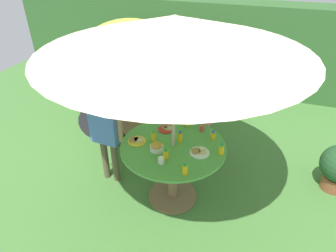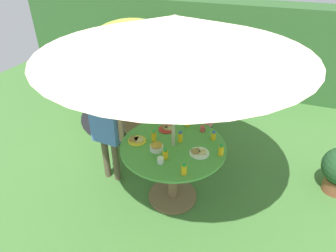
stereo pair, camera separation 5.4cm
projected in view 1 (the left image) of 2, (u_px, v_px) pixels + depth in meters
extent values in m
cube|color=#477A38|center=(173.00, 197.00, 3.54)|extent=(10.00, 10.00, 0.02)
cube|color=#33602D|center=(228.00, 46.00, 5.81)|extent=(9.00, 0.70, 1.64)
cylinder|color=brown|center=(173.00, 195.00, 3.52)|extent=(0.57, 0.57, 0.03)
cylinder|color=brown|center=(173.00, 173.00, 3.34)|extent=(0.11, 0.11, 0.73)
cylinder|color=#519E47|center=(173.00, 146.00, 3.14)|extent=(1.12, 1.12, 0.03)
cylinder|color=#B7AD8C|center=(173.00, 122.00, 2.98)|extent=(0.04, 0.04, 2.06)
cone|color=beige|center=(175.00, 34.00, 2.51)|extent=(2.42, 2.42, 0.30)
cylinder|color=brown|center=(129.00, 150.00, 3.94)|extent=(0.04, 0.04, 0.45)
cylinder|color=brown|center=(162.00, 140.00, 4.12)|extent=(0.04, 0.04, 0.45)
cylinder|color=brown|center=(118.00, 132.00, 4.29)|extent=(0.04, 0.04, 0.45)
cylinder|color=brown|center=(150.00, 125.00, 4.47)|extent=(0.04, 0.04, 0.45)
cube|color=brown|center=(139.00, 122.00, 4.08)|extent=(0.73, 0.73, 0.04)
cube|color=brown|center=(132.00, 98.00, 4.11)|extent=(0.40, 0.40, 0.48)
cube|color=brown|center=(121.00, 112.00, 3.87)|extent=(0.38, 0.38, 0.03)
cube|color=brown|center=(155.00, 104.00, 4.05)|extent=(0.38, 0.38, 0.03)
ellipsoid|color=#B2C63F|center=(132.00, 71.00, 4.76)|extent=(2.27, 2.03, 1.60)
cylinder|color=black|center=(135.00, 114.00, 5.19)|extent=(2.42, 2.42, 0.01)
cube|color=#3E4516|center=(126.00, 113.00, 4.32)|extent=(0.52, 0.18, 0.72)
cylinder|color=brown|center=(333.00, 182.00, 3.60)|extent=(0.27, 0.27, 0.19)
cylinder|color=#3F3F47|center=(207.00, 136.00, 4.12)|extent=(0.08, 0.08, 0.56)
cylinder|color=#3F3F47|center=(203.00, 141.00, 4.02)|extent=(0.08, 0.08, 0.56)
cube|color=#EA727F|center=(208.00, 105.00, 3.80)|extent=(0.23, 0.35, 0.47)
cylinder|color=#D8B293|center=(213.00, 98.00, 3.92)|extent=(0.06, 0.06, 0.42)
cylinder|color=#D8B293|center=(202.00, 109.00, 3.65)|extent=(0.06, 0.06, 0.42)
sphere|color=#D8B293|center=(210.00, 80.00, 3.62)|extent=(0.21, 0.21, 0.21)
cylinder|color=brown|center=(105.00, 158.00, 3.68)|extent=(0.08, 0.08, 0.58)
cylinder|color=brown|center=(115.00, 161.00, 3.63)|extent=(0.08, 0.08, 0.58)
cube|color=#4C72C6|center=(105.00, 123.00, 3.37)|extent=(0.35, 0.21, 0.49)
cylinder|color=tan|center=(91.00, 117.00, 3.41)|extent=(0.06, 0.06, 0.44)
cylinder|color=tan|center=(119.00, 124.00, 3.29)|extent=(0.06, 0.06, 0.44)
sphere|color=tan|center=(102.00, 94.00, 3.18)|extent=(0.22, 0.22, 0.22)
cylinder|color=white|center=(157.00, 148.00, 3.04)|extent=(0.14, 0.14, 0.05)
ellipsoid|color=gold|center=(157.00, 145.00, 3.02)|extent=(0.12, 0.12, 0.04)
cylinder|color=white|center=(200.00, 153.00, 3.01)|extent=(0.20, 0.20, 0.01)
cube|color=tan|center=(202.00, 152.00, 3.00)|extent=(0.09, 0.09, 0.02)
cube|color=#9E7547|center=(196.00, 151.00, 3.01)|extent=(0.11, 0.11, 0.02)
cylinder|color=red|center=(166.00, 129.00, 3.38)|extent=(0.18, 0.18, 0.01)
cube|color=tan|center=(168.00, 128.00, 3.37)|extent=(0.08, 0.08, 0.02)
cube|color=#9E7547|center=(164.00, 128.00, 3.38)|extent=(0.09, 0.09, 0.02)
cylinder|color=yellow|center=(137.00, 141.00, 3.18)|extent=(0.20, 0.20, 0.01)
cube|color=tan|center=(139.00, 140.00, 3.17)|extent=(0.12, 0.12, 0.02)
cube|color=#9E7547|center=(134.00, 139.00, 3.18)|extent=(0.10, 0.10, 0.02)
cylinder|color=yellow|center=(185.00, 170.00, 2.72)|extent=(0.05, 0.05, 0.10)
cylinder|color=green|center=(185.00, 165.00, 2.69)|extent=(0.04, 0.04, 0.02)
cylinder|color=yellow|center=(166.00, 154.00, 2.92)|extent=(0.06, 0.06, 0.09)
cylinder|color=green|center=(166.00, 150.00, 2.89)|extent=(0.04, 0.04, 0.02)
cylinder|color=yellow|center=(180.00, 137.00, 3.16)|extent=(0.05, 0.05, 0.11)
cylinder|color=blue|center=(180.00, 132.00, 3.12)|extent=(0.04, 0.04, 0.02)
cylinder|color=yellow|center=(213.00, 136.00, 3.20)|extent=(0.05, 0.05, 0.09)
cylinder|color=blue|center=(214.00, 132.00, 3.18)|extent=(0.04, 0.04, 0.02)
cylinder|color=yellow|center=(154.00, 136.00, 3.18)|extent=(0.05, 0.05, 0.10)
cylinder|color=green|center=(154.00, 132.00, 3.15)|extent=(0.04, 0.04, 0.02)
cylinder|color=yellow|center=(221.00, 150.00, 2.98)|extent=(0.05, 0.05, 0.10)
cylinder|color=green|center=(222.00, 145.00, 2.94)|extent=(0.04, 0.04, 0.02)
cylinder|color=yellow|center=(186.00, 121.00, 3.43)|extent=(0.06, 0.06, 0.11)
cylinder|color=green|center=(187.00, 117.00, 3.40)|extent=(0.04, 0.04, 0.02)
cylinder|color=#E04C47|center=(202.00, 128.00, 3.35)|extent=(0.06, 0.06, 0.06)
cylinder|color=white|center=(161.00, 160.00, 2.86)|extent=(0.06, 0.06, 0.06)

